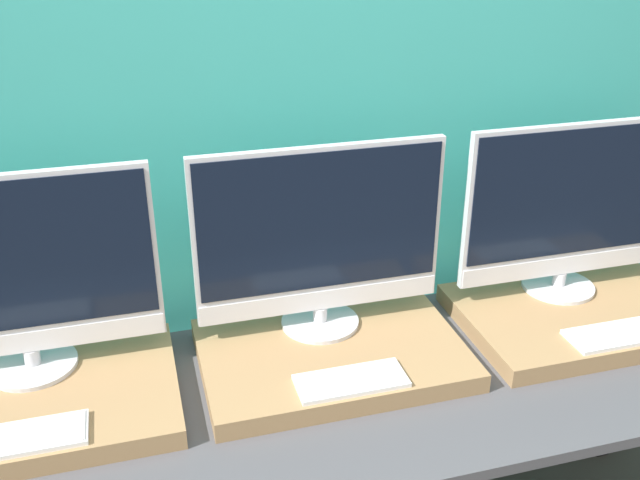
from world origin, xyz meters
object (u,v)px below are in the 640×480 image
monitor_center (320,238)px  keyboard_right (616,335)px  keyboard_left (23,437)px  monitor_right (571,207)px  monitor_left (15,274)px  keyboard_center (351,381)px

monitor_center → keyboard_right: 0.84m
keyboard_left → monitor_right: (1.50, 0.28, 0.26)m
keyboard_left → keyboard_right: 1.50m
monitor_left → keyboard_right: bearing=-10.5°
monitor_center → monitor_right: (0.75, 0.00, 0.00)m
keyboard_right → monitor_left: bearing=169.5°
keyboard_center → keyboard_right: (0.75, 0.00, 0.00)m
keyboard_left → monitor_right: bearing=10.5°
monitor_right → keyboard_center: bearing=-159.6°
keyboard_left → monitor_right: size_ratio=0.41×
monitor_left → monitor_right: (1.50, 0.00, 0.00)m
keyboard_left → keyboard_right: (1.50, 0.00, 0.00)m
keyboard_left → keyboard_right: same height
monitor_left → keyboard_right: size_ratio=2.46×
monitor_center → keyboard_left: bearing=-159.6°
monitor_center → monitor_right: same height
keyboard_left → keyboard_right: bearing=0.0°
monitor_left → monitor_right: size_ratio=1.00×
monitor_center → keyboard_center: bearing=-90.0°
monitor_center → monitor_right: size_ratio=1.00×
monitor_center → keyboard_right: (0.75, -0.28, -0.26)m
monitor_left → monitor_right: 1.50m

